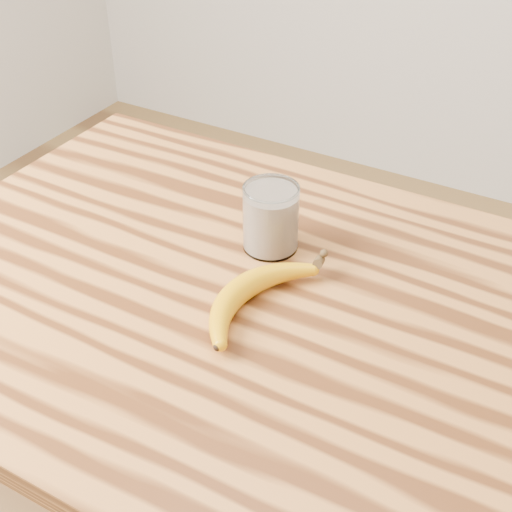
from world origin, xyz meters
The scene contains 3 objects.
table centered at (0.00, 0.00, 0.77)m, with size 1.20×0.80×0.90m.
smoothie_glass centered at (-0.07, 0.13, 0.95)m, with size 0.09×0.09×0.11m.
banana centered at (-0.04, -0.01, 0.92)m, with size 0.11×0.31×0.04m, color orange, non-canonical shape.
Camera 1 is at (0.38, -0.70, 1.57)m, focal length 50.00 mm.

